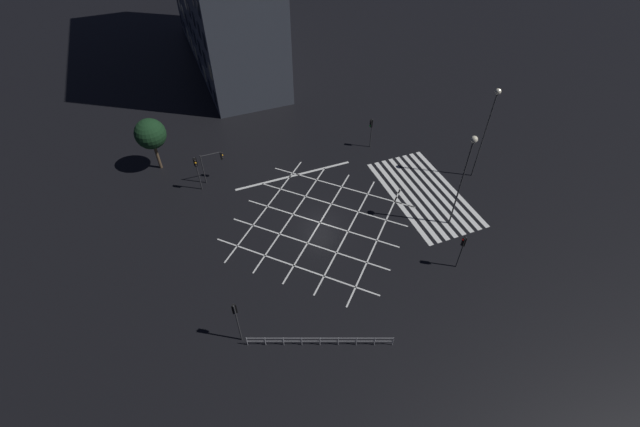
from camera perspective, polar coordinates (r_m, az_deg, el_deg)
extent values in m
plane|color=black|center=(41.64, 0.00, -1.23)|extent=(200.00, 200.00, 0.00)
cube|color=silver|center=(44.61, 10.27, 1.67)|extent=(13.09, 0.50, 0.01)
cube|color=silver|center=(45.00, 11.26, 1.95)|extent=(13.09, 0.50, 0.01)
cube|color=silver|center=(45.41, 12.24, 2.23)|extent=(13.09, 0.50, 0.01)
cube|color=silver|center=(45.83, 13.20, 2.50)|extent=(13.09, 0.50, 0.01)
cube|color=silver|center=(46.27, 14.15, 2.76)|extent=(13.09, 0.50, 0.01)
cube|color=silver|center=(46.72, 15.07, 3.01)|extent=(13.09, 0.50, 0.01)
cube|color=silver|center=(47.19, 15.98, 3.27)|extent=(13.09, 0.50, 0.01)
cube|color=silver|center=(47.66, 16.87, 3.51)|extent=(13.09, 0.50, 0.01)
cube|color=silver|center=(45.59, 2.92, 3.57)|extent=(11.41, 11.41, 0.01)
cube|color=silver|center=(40.41, 7.60, -3.56)|extent=(11.41, 11.41, 0.01)
cube|color=silver|center=(43.56, 1.52, 1.28)|extent=(11.41, 11.41, 0.01)
cube|color=silver|center=(40.92, 3.74, -2.38)|extent=(11.41, 11.41, 0.01)
cube|color=silver|center=(41.64, 0.00, -1.22)|extent=(11.41, 11.41, 0.01)
cube|color=silver|center=(41.64, 0.00, -1.22)|extent=(11.41, 11.41, 0.01)
cube|color=silver|center=(39.83, -1.67, -3.96)|extent=(11.41, 11.41, 0.01)
cube|color=silver|center=(42.54, -3.60, -0.11)|extent=(11.41, 11.41, 0.01)
cube|color=silver|center=(38.17, -3.51, -6.95)|extent=(11.41, 11.41, 0.01)
cube|color=silver|center=(43.62, -7.03, 0.96)|extent=(11.41, 11.41, 0.01)
cube|color=silver|center=(47.07, -3.49, 5.08)|extent=(0.30, 13.09, 0.01)
cube|color=black|center=(85.09, -18.03, 23.40)|extent=(1.40, 0.06, 1.80)
cube|color=black|center=(81.66, -17.64, 22.64)|extent=(1.40, 0.06, 1.80)
cube|color=beige|center=(78.25, -17.21, 21.80)|extent=(1.40, 0.06, 1.80)
cube|color=beige|center=(74.87, -16.75, 20.88)|extent=(1.40, 0.06, 1.80)
cube|color=beige|center=(71.50, -16.25, 19.88)|extent=(1.40, 0.06, 1.80)
cube|color=black|center=(68.17, -15.72, 18.78)|extent=(1.40, 0.06, 1.80)
cube|color=beige|center=(64.87, -15.13, 17.56)|extent=(1.40, 0.06, 1.80)
cube|color=black|center=(61.61, -14.50, 16.21)|extent=(1.40, 0.06, 1.80)
cube|color=black|center=(58.40, -13.80, 14.71)|extent=(1.40, 0.06, 1.80)
cube|color=beige|center=(80.50, -18.24, 25.02)|extent=(1.40, 0.06, 1.80)
cube|color=beige|center=(77.04, -17.83, 24.27)|extent=(1.40, 0.06, 1.80)
cube|color=black|center=(73.59, -17.38, 23.46)|extent=(1.40, 0.06, 1.80)
cube|color=black|center=(70.17, -16.89, 22.57)|extent=(1.40, 0.06, 1.80)
cube|color=black|center=(66.77, -16.36, 21.58)|extent=(1.40, 0.06, 1.80)
cube|color=black|center=(63.40, -15.78, 20.48)|extent=(1.40, 0.06, 1.80)
cube|color=black|center=(60.05, -15.14, 19.26)|extent=(1.40, 0.06, 1.80)
cube|color=beige|center=(56.75, -14.44, 17.90)|extent=(1.40, 0.06, 1.80)
cube|color=beige|center=(69.00, -17.57, 25.34)|extent=(1.40, 0.06, 1.80)
cube|color=black|center=(65.54, -17.05, 24.49)|extent=(1.40, 0.06, 1.80)
cube|color=black|center=(62.10, -16.47, 23.53)|extent=(1.40, 0.06, 1.80)
cube|color=black|center=(58.69, -15.85, 22.46)|extent=(1.40, 0.06, 1.80)
cube|color=black|center=(55.30, -15.15, 21.26)|extent=(1.40, 0.06, 1.80)
cube|color=black|center=(54.06, -15.93, 24.78)|extent=(1.40, 0.06, 1.80)
cylinder|color=#2D2D30|center=(46.56, -15.31, 5.70)|extent=(0.11, 0.11, 3.62)
cylinder|color=#2D2D30|center=(45.63, -14.41, 7.66)|extent=(0.09, 2.11, 0.09)
cube|color=black|center=(45.97, -13.03, 7.54)|extent=(0.28, 0.16, 0.90)
sphere|color=black|center=(45.80, -12.95, 7.87)|extent=(0.18, 0.18, 0.18)
sphere|color=orange|center=(45.97, -12.89, 7.57)|extent=(0.18, 0.18, 0.18)
sphere|color=black|center=(46.15, -12.84, 7.27)|extent=(0.18, 0.18, 0.18)
cube|color=black|center=(45.96, -13.14, 7.51)|extent=(0.36, 0.02, 0.98)
cylinder|color=#2D2D30|center=(50.56, 6.84, 10.56)|extent=(0.11, 0.11, 3.73)
cube|color=black|center=(49.77, 6.83, 11.83)|extent=(0.28, 0.16, 0.90)
sphere|color=black|center=(49.56, 6.74, 12.10)|extent=(0.18, 0.18, 0.18)
sphere|color=black|center=(49.72, 6.71, 11.81)|extent=(0.18, 0.18, 0.18)
sphere|color=green|center=(49.88, 6.69, 11.52)|extent=(0.18, 0.18, 0.18)
cube|color=black|center=(49.80, 6.93, 11.85)|extent=(0.36, 0.02, 0.98)
cylinder|color=#2D2D30|center=(32.66, -10.88, -14.23)|extent=(0.11, 0.11, 4.53)
cube|color=black|center=(31.27, -11.38, -12.33)|extent=(0.16, 0.28, 0.90)
sphere|color=black|center=(31.09, -11.51, -11.86)|extent=(0.18, 0.18, 0.18)
sphere|color=black|center=(31.33, -11.43, -12.17)|extent=(0.18, 0.18, 0.18)
sphere|color=green|center=(31.58, -11.35, -12.47)|extent=(0.18, 0.18, 0.18)
cube|color=black|center=(31.22, -11.34, -12.46)|extent=(0.02, 0.36, 0.98)
cylinder|color=#2D2D30|center=(45.68, -15.92, 5.11)|extent=(0.11, 0.11, 4.14)
cube|color=black|center=(44.63, -16.28, 6.57)|extent=(0.16, 0.28, 0.90)
sphere|color=black|center=(44.37, -16.34, 6.79)|extent=(0.18, 0.18, 0.18)
sphere|color=orange|center=(44.54, -16.26, 6.49)|extent=(0.18, 0.18, 0.18)
sphere|color=black|center=(44.72, -16.18, 6.18)|extent=(0.18, 0.18, 0.18)
cube|color=black|center=(44.71, -16.30, 6.63)|extent=(0.02, 0.36, 0.98)
cylinder|color=#2D2D30|center=(38.50, 18.27, -4.95)|extent=(0.11, 0.11, 3.81)
cube|color=black|center=(37.42, 18.57, -3.60)|extent=(0.28, 0.16, 0.90)
sphere|color=red|center=(37.15, 18.54, -3.34)|extent=(0.18, 0.18, 0.18)
sphere|color=black|center=(37.36, 18.44, -3.65)|extent=(0.18, 0.18, 0.18)
sphere|color=black|center=(37.57, 18.34, -3.96)|extent=(0.18, 0.18, 0.18)
cube|color=black|center=(37.47, 18.68, -3.56)|extent=(0.36, 0.02, 0.98)
cylinder|color=#2D2D30|center=(40.35, 18.18, 3.54)|extent=(0.14, 0.14, 9.55)
sphere|color=#F4EAC6|center=(37.48, 19.86, 9.27)|extent=(0.61, 0.61, 0.61)
cylinder|color=#2D2D30|center=(47.09, 20.95, 9.44)|extent=(0.14, 0.14, 9.87)
sphere|color=#F4EAC6|center=(44.61, 22.65, 14.78)|extent=(0.59, 0.59, 0.59)
cylinder|color=brown|center=(50.36, -20.85, 7.21)|extent=(0.32, 0.32, 3.24)
sphere|color=#143319|center=(48.84, -21.69, 9.84)|extent=(3.25, 3.25, 3.25)
cylinder|color=#B7B7BC|center=(33.84, -9.71, -16.46)|extent=(0.05, 0.05, 1.05)
cylinder|color=#B7B7BC|center=(33.64, -7.31, -16.56)|extent=(0.05, 0.05, 1.05)
cylinder|color=#B7B7BC|center=(33.50, -4.89, -16.63)|extent=(0.05, 0.05, 1.05)
cylinder|color=#B7B7BC|center=(33.42, -2.45, -16.68)|extent=(0.05, 0.05, 1.05)
cylinder|color=#B7B7BC|center=(33.39, 0.00, -16.69)|extent=(0.05, 0.05, 1.05)
cylinder|color=#B7B7BC|center=(33.42, 2.45, -16.68)|extent=(0.05, 0.05, 1.05)
cylinder|color=#B7B7BC|center=(33.50, 4.89, -16.63)|extent=(0.05, 0.05, 1.05)
cylinder|color=#B7B7BC|center=(33.64, 7.31, -16.56)|extent=(0.05, 0.05, 1.05)
cylinder|color=#B7B7BC|center=(33.84, 9.71, -16.46)|extent=(0.05, 0.05, 1.05)
cylinder|color=#B7B7BC|center=(32.97, 0.00, -16.28)|extent=(4.05, 10.20, 0.04)
cylinder|color=#B7B7BC|center=(33.34, 0.00, -16.65)|extent=(4.05, 10.20, 0.04)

